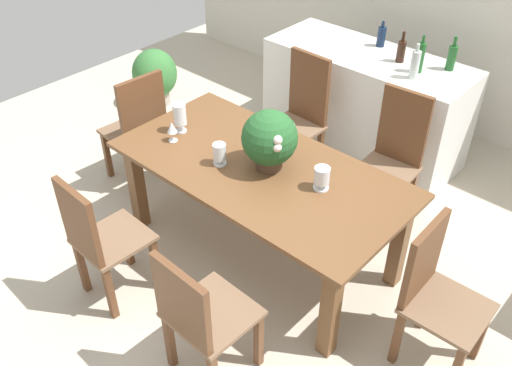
# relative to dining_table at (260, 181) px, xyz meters

# --- Properties ---
(ground_plane) EXTENTS (7.04, 7.04, 0.00)m
(ground_plane) POSITION_rel_dining_table_xyz_m (0.00, -0.01, -0.63)
(ground_plane) COLOR #BCB29E
(dining_table) EXTENTS (1.99, 1.00, 0.75)m
(dining_table) POSITION_rel_dining_table_xyz_m (0.00, 0.00, 0.00)
(dining_table) COLOR brown
(dining_table) RESTS_ON ground
(chair_near_right) EXTENTS (0.45, 0.44, 0.93)m
(chair_near_right) POSITION_rel_dining_table_xyz_m (0.45, -0.99, -0.12)
(chair_near_right) COLOR brown
(chair_near_right) RESTS_ON ground
(chair_head_end) EXTENTS (0.46, 0.47, 1.00)m
(chair_head_end) POSITION_rel_dining_table_xyz_m (-1.30, -0.01, -0.08)
(chair_head_end) COLOR brown
(chair_head_end) RESTS_ON ground
(chair_far_left) EXTENTS (0.43, 0.45, 1.05)m
(chair_far_left) POSITION_rel_dining_table_xyz_m (-0.44, 1.01, -0.06)
(chair_far_left) COLOR brown
(chair_far_left) RESTS_ON ground
(chair_far_right) EXTENTS (0.43, 0.43, 1.04)m
(chair_far_right) POSITION_rel_dining_table_xyz_m (0.44, 1.00, -0.07)
(chair_far_right) COLOR brown
(chair_far_right) RESTS_ON ground
(chair_foot_end) EXTENTS (0.44, 0.43, 0.95)m
(chair_foot_end) POSITION_rel_dining_table_xyz_m (1.30, -0.00, -0.11)
(chair_foot_end) COLOR brown
(chair_foot_end) RESTS_ON ground
(chair_near_left) EXTENTS (0.42, 0.45, 0.96)m
(chair_near_left) POSITION_rel_dining_table_xyz_m (-0.45, -0.99, -0.11)
(chair_near_left) COLOR brown
(chair_near_left) RESTS_ON ground
(flower_centerpiece) EXTENTS (0.36, 0.36, 0.41)m
(flower_centerpiece) POSITION_rel_dining_table_xyz_m (0.05, 0.04, 0.34)
(flower_centerpiece) COLOR #4C3828
(flower_centerpiece) RESTS_ON dining_table
(crystal_vase_left) EXTENTS (0.09, 0.09, 0.22)m
(crystal_vase_left) POSITION_rel_dining_table_xyz_m (-0.72, -0.05, 0.25)
(crystal_vase_left) COLOR silver
(crystal_vase_left) RESTS_ON dining_table
(crystal_vase_center_near) EXTENTS (0.09, 0.09, 0.15)m
(crystal_vase_center_near) POSITION_rel_dining_table_xyz_m (-0.22, -0.15, 0.21)
(crystal_vase_center_near) COLOR silver
(crystal_vase_center_near) RESTS_ON dining_table
(crystal_vase_right) EXTENTS (0.10, 0.10, 0.16)m
(crystal_vase_right) POSITION_rel_dining_table_xyz_m (0.44, 0.08, 0.21)
(crystal_vase_right) COLOR silver
(crystal_vase_right) RESTS_ON dining_table
(wine_glass) EXTENTS (0.07, 0.07, 0.15)m
(wine_glass) POSITION_rel_dining_table_xyz_m (-0.66, -0.17, 0.22)
(wine_glass) COLOR silver
(wine_glass) RESTS_ON dining_table
(kitchen_counter) EXTENTS (1.77, 0.69, 0.92)m
(kitchen_counter) POSITION_rel_dining_table_xyz_m (-0.24, 1.65, -0.17)
(kitchen_counter) COLOR silver
(kitchen_counter) RESTS_ON ground
(wine_bottle_clear) EXTENTS (0.07, 0.07, 0.22)m
(wine_bottle_clear) POSITION_rel_dining_table_xyz_m (-0.27, 1.85, 0.38)
(wine_bottle_clear) COLOR #0F1E38
(wine_bottle_clear) RESTS_ON kitchen_counter
(wine_bottle_green) EXTENTS (0.06, 0.06, 0.30)m
(wine_bottle_green) POSITION_rel_dining_table_xyz_m (0.22, 1.62, 0.42)
(wine_bottle_green) COLOR #194C1E
(wine_bottle_green) RESTS_ON kitchen_counter
(wine_bottle_amber) EXTENTS (0.07, 0.07, 0.28)m
(wine_bottle_amber) POSITION_rel_dining_table_xyz_m (0.25, 1.49, 0.41)
(wine_bottle_amber) COLOR #B2BFB7
(wine_bottle_amber) RESTS_ON kitchen_counter
(wine_bottle_tall) EXTENTS (0.07, 0.07, 0.28)m
(wine_bottle_tall) POSITION_rel_dining_table_xyz_m (0.39, 1.82, 0.40)
(wine_bottle_tall) COLOR #194C1E
(wine_bottle_tall) RESTS_ON kitchen_counter
(wine_bottle_dark) EXTENTS (0.07, 0.07, 0.25)m
(wine_bottle_dark) POSITION_rel_dining_table_xyz_m (0.02, 1.69, 0.39)
(wine_bottle_dark) COLOR black
(wine_bottle_dark) RESTS_ON kitchen_counter
(potted_plant_floor) EXTENTS (0.45, 0.45, 0.59)m
(potted_plant_floor) POSITION_rel_dining_table_xyz_m (-2.28, 0.94, -0.31)
(potted_plant_floor) COLOR #9E9384
(potted_plant_floor) RESTS_ON ground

